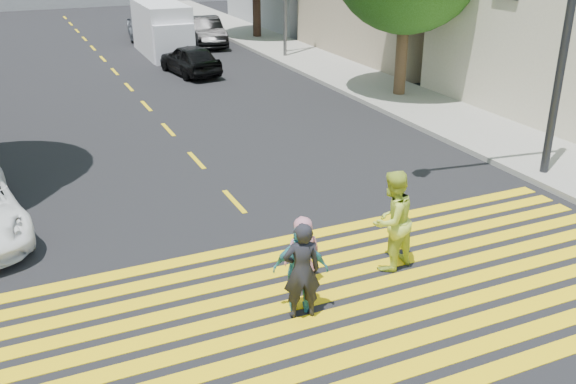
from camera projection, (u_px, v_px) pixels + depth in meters
ground at (370, 348)px, 9.65m from camera, size 120.00×120.00×0.00m
sidewalk_right at (359, 81)px, 25.43m from camera, size 3.00×60.00×0.15m
crosswalk at (330, 305)px, 10.72m from camera, size 13.40×5.30×0.01m
lane_line at (109, 65)px, 28.54m from camera, size 0.12×34.40×0.01m
pedestrian_man at (302, 271)px, 10.13m from camera, size 0.68×0.52×1.67m
pedestrian_woman at (392, 221)px, 11.56m from camera, size 1.10×0.96×1.90m
pedestrian_child at (303, 252)px, 11.07m from camera, size 0.67×0.46×1.31m
pedestrian_extra at (301, 269)px, 10.31m from camera, size 0.97×0.72×1.53m
dark_car_near at (190, 59)px, 26.56m from camera, size 1.98×3.86×1.26m
silver_car at (146, 25)px, 34.93m from camera, size 2.61×4.91×1.35m
dark_car_parked at (205, 31)px, 32.70m from camera, size 1.96×4.46×1.43m
white_van at (163, 31)px, 30.25m from camera, size 2.02×5.12×2.40m
traffic_signal at (526, 3)px, 14.11m from camera, size 4.48×0.83×6.60m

